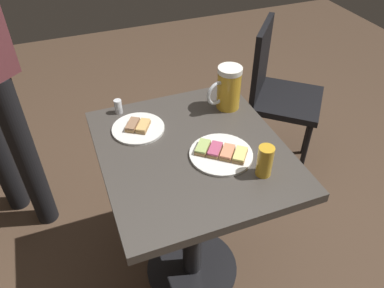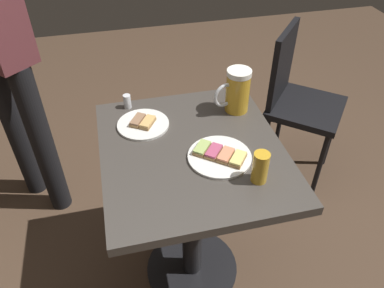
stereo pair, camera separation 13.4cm
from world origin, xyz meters
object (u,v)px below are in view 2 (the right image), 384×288
object	(u,v)px
plate_near	(220,156)
plate_far	(143,124)
cafe_chair	(296,97)
salt_shaker	(127,101)
beer_mug	(237,91)
beer_glass_small	(260,167)

from	to	relation	value
plate_near	plate_far	xyz separation A→B (m)	(-0.23, 0.25, -0.00)
plate_far	plate_near	bearing A→B (deg)	-46.74
plate_near	cafe_chair	bearing A→B (deg)	44.76
plate_near	salt_shaker	world-z (taller)	salt_shaker
beer_mug	cafe_chair	world-z (taller)	beer_mug
beer_mug	beer_glass_small	world-z (taller)	beer_mug
beer_glass_small	beer_mug	bearing A→B (deg)	82.27
plate_far	cafe_chair	bearing A→B (deg)	23.95
salt_shaker	beer_glass_small	bearing A→B (deg)	-54.57
beer_mug	cafe_chair	bearing A→B (deg)	36.75
plate_near	beer_mug	world-z (taller)	beer_mug
plate_far	beer_glass_small	world-z (taller)	beer_glass_small
plate_far	salt_shaker	world-z (taller)	salt_shaker
plate_near	beer_mug	distance (m)	0.32
plate_far	salt_shaker	bearing A→B (deg)	107.66
beer_mug	cafe_chair	size ratio (longest dim) A/B	0.20
plate_near	beer_mug	bearing A→B (deg)	61.22
salt_shaker	beer_mug	bearing A→B (deg)	-15.72
plate_far	salt_shaker	xyz separation A→B (m)	(-0.04, 0.14, 0.02)
salt_shaker	cafe_chair	distance (m)	1.00
cafe_chair	salt_shaker	bearing A→B (deg)	-34.33
cafe_chair	plate_near	bearing A→B (deg)	-4.83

